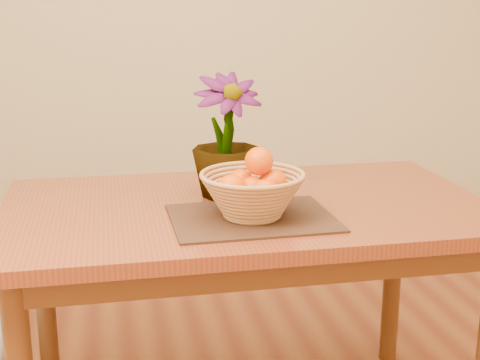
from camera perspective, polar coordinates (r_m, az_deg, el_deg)
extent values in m
cube|color=brown|center=(1.95, 0.56, -2.53)|extent=(1.40, 0.80, 0.04)
cube|color=#4E2A12|center=(1.97, 0.56, -4.20)|extent=(1.28, 0.68, 0.08)
cylinder|color=#4E2A12|center=(2.36, -16.30, -9.74)|extent=(0.06, 0.06, 0.71)
cylinder|color=#4E2A12|center=(2.55, 12.90, -7.56)|extent=(0.06, 0.06, 0.71)
cube|color=#3A2115|center=(1.80, 1.05, -3.26)|extent=(0.44, 0.33, 0.01)
cylinder|color=tan|center=(1.80, 1.05, -3.04)|extent=(0.14, 0.14, 0.01)
sphere|color=#FF4504|center=(1.77, 1.06, -0.71)|extent=(0.06, 0.06, 0.06)
sphere|color=#FF4504|center=(1.80, 2.81, -0.24)|extent=(0.08, 0.08, 0.08)
sphere|color=#FF4504|center=(1.83, 0.07, -0.14)|extent=(0.07, 0.07, 0.07)
sphere|color=#FF4504|center=(1.74, -0.74, -0.78)|extent=(0.08, 0.08, 0.08)
sphere|color=#FF4504|center=(1.72, 2.12, -1.11)|extent=(0.07, 0.07, 0.07)
sphere|color=#FF4504|center=(1.78, 1.63, 1.61)|extent=(0.08, 0.08, 0.08)
imported|color=#1A4413|center=(1.97, -1.18, 3.74)|extent=(0.23, 0.23, 0.36)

